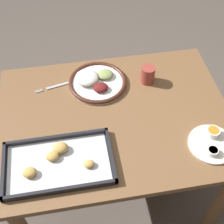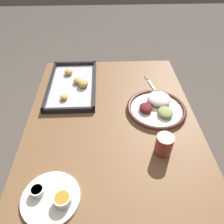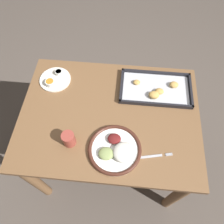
# 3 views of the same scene
# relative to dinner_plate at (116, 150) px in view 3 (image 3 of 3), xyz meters

# --- Properties ---
(ground_plane) EXTENTS (8.00, 8.00, 0.00)m
(ground_plane) POSITION_rel_dinner_plate_xyz_m (-0.05, 0.21, -0.73)
(ground_plane) COLOR #564C44
(dining_table) EXTENTS (1.00, 0.74, 0.71)m
(dining_table) POSITION_rel_dinner_plate_xyz_m (-0.05, 0.21, -0.14)
(dining_table) COLOR brown
(dining_table) RESTS_ON ground_plane
(dinner_plate) EXTENTS (0.27, 0.27, 0.05)m
(dinner_plate) POSITION_rel_dinner_plate_xyz_m (0.00, 0.00, 0.00)
(dinner_plate) COLOR white
(dinner_plate) RESTS_ON dining_table
(fork) EXTENTS (0.22, 0.06, 0.00)m
(fork) POSITION_rel_dinner_plate_xyz_m (0.17, -0.02, -0.01)
(fork) COLOR #B2B2B7
(fork) RESTS_ON dining_table
(saucer_plate) EXTENTS (0.19, 0.19, 0.04)m
(saucer_plate) POSITION_rel_dinner_plate_xyz_m (-0.41, 0.41, -0.00)
(saucer_plate) COLOR white
(saucer_plate) RESTS_ON dining_table
(baking_tray) EXTENTS (0.42, 0.24, 0.04)m
(baking_tray) POSITION_rel_dinner_plate_xyz_m (0.20, 0.40, -0.00)
(baking_tray) COLOR black
(baking_tray) RESTS_ON dining_table
(drinking_cup) EXTENTS (0.06, 0.06, 0.08)m
(drinking_cup) POSITION_rel_dinner_plate_xyz_m (-0.24, 0.02, 0.03)
(drinking_cup) COLOR #993D33
(drinking_cup) RESTS_ON dining_table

